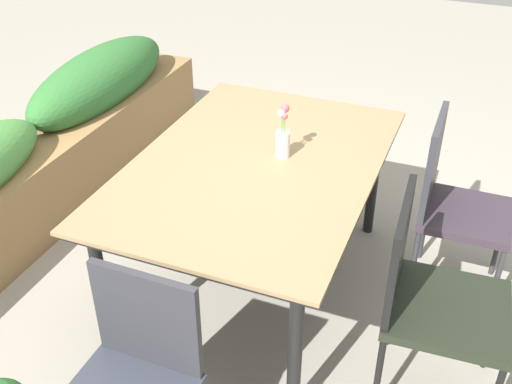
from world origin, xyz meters
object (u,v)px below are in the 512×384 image
chair_near_left (429,293)px  chair_end_left (132,379)px  dining_table (256,174)px  flower_vase (283,137)px  chair_near_right (452,198)px  planter_box (40,157)px

chair_near_left → chair_end_left: bearing=-51.6°
dining_table → chair_near_left: 0.98m
dining_table → chair_end_left: bearing=-180.0°
chair_end_left → flower_vase: bearing=-93.9°
dining_table → flower_vase: size_ratio=6.05×
chair_near_right → planter_box: bearing=-85.5°
dining_table → chair_near_right: bearing=-67.8°
chair_near_left → planter_box: (0.54, 2.36, -0.16)m
chair_near_right → flower_vase: flower_vase is taller
planter_box → chair_near_right: bearing=-85.3°
chair_end_left → flower_vase: flower_vase is taller
chair_near_right → chair_near_left: size_ratio=1.02×
chair_near_left → dining_table: bearing=-115.6°
chair_end_left → planter_box: size_ratio=0.28×
flower_vase → planter_box: size_ratio=0.09×
chair_near_left → planter_box: bearing=-106.0°
chair_end_left → chair_near_left: chair_near_left is taller
dining_table → chair_near_right: chair_near_right is taller
chair_end_left → chair_near_right: bearing=-120.0°
chair_end_left → chair_near_right: size_ratio=0.92×
chair_near_right → flower_vase: 0.90m
chair_near_right → dining_table: bearing=-68.0°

